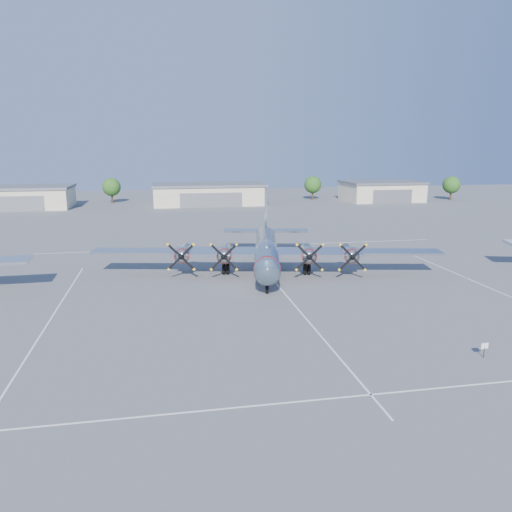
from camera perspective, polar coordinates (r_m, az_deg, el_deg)
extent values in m
plane|color=#57575A|center=(51.64, 3.22, -4.22)|extent=(260.00, 260.00, 0.00)
cube|color=silver|center=(46.54, -22.65, -7.08)|extent=(0.15, 40.00, 0.01)
cube|color=silver|center=(47.03, 4.69, -5.92)|extent=(0.15, 40.00, 0.01)
cube|color=silver|center=(56.79, 26.68, -4.01)|extent=(0.15, 40.00, 0.01)
cube|color=silver|center=(32.23, 12.98, -15.19)|extent=(60.00, 0.15, 0.01)
cube|color=silver|center=(75.45, -1.33, 1.13)|extent=(60.00, 0.15, 0.01)
cube|color=#BBB195|center=(134.68, -24.98, 5.99)|extent=(22.00, 14.00, 4.80)
cube|color=slate|center=(134.46, -25.09, 7.13)|extent=(22.60, 14.60, 0.60)
cube|color=slate|center=(127.95, -25.71, 5.38)|extent=(12.10, 0.20, 3.60)
cube|color=#BBB195|center=(131.14, -5.45, 6.95)|extent=(28.00, 14.00, 4.80)
cube|color=slate|center=(130.91, -5.47, 8.12)|extent=(28.60, 14.60, 0.60)
cube|color=slate|center=(124.22, -5.14, 6.37)|extent=(15.40, 0.20, 3.60)
cube|color=#BBB195|center=(143.73, 14.12, 7.11)|extent=(20.00, 14.00, 4.80)
cube|color=slate|center=(143.52, 14.18, 8.18)|extent=(20.60, 14.60, 0.60)
cube|color=slate|center=(137.44, 15.34, 6.56)|extent=(11.00, 0.20, 3.60)
cylinder|color=#382619|center=(139.25, -16.12, 6.42)|extent=(0.50, 0.50, 2.80)
sphere|color=#1B4F16|center=(139.01, -16.19, 7.58)|extent=(4.80, 4.80, 4.80)
cylinder|color=#382619|center=(142.98, 6.47, 6.97)|extent=(0.50, 0.50, 2.80)
sphere|color=#1B4F16|center=(142.74, 6.50, 8.11)|extent=(4.80, 4.80, 4.80)
cylinder|color=#382619|center=(151.55, 21.35, 6.51)|extent=(0.50, 0.50, 2.80)
sphere|color=#1B4F16|center=(151.33, 21.44, 7.58)|extent=(4.80, 4.80, 4.80)
cylinder|color=black|center=(39.72, 24.61, -9.95)|extent=(0.06, 0.06, 0.84)
cube|color=white|center=(39.55, 24.67, -9.32)|extent=(0.58, 0.08, 0.42)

